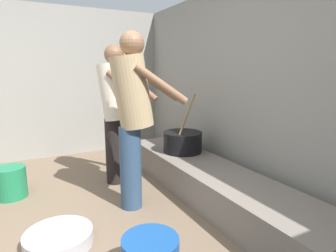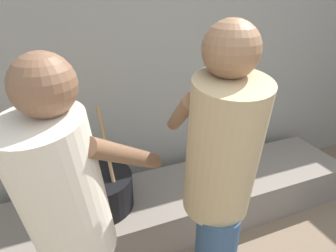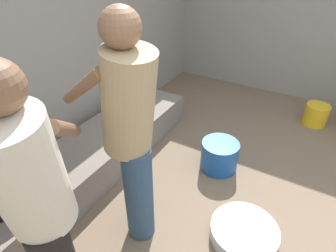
{
  "view_description": "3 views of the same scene",
  "coord_description": "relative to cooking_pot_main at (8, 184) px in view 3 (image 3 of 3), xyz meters",
  "views": [
    {
      "loc": [
        1.92,
        0.2,
        1.29
      ],
      "look_at": [
        -0.27,
        1.34,
        0.79
      ],
      "focal_mm": 30.3,
      "sensor_mm": 36.0,
      "label": 1
    },
    {
      "loc": [
        -1.07,
        0.19,
        1.73
      ],
      "look_at": [
        -0.53,
        1.49,
        1.04
      ],
      "focal_mm": 31.87,
      "sensor_mm": 36.0,
      "label": 2
    },
    {
      "loc": [
        -1.53,
        0.2,
        1.84
      ],
      "look_at": [
        0.05,
        1.12,
        0.65
      ],
      "focal_mm": 29.64,
      "sensor_mm": 36.0,
      "label": 3
    }
  ],
  "objects": [
    {
      "name": "ground_plane",
      "position": [
        0.89,
        -1.86,
        -0.44
      ],
      "size": [
        10.43,
        10.43,
        0.0
      ],
      "primitive_type": "plane",
      "color": "#75604C"
    },
    {
      "name": "cook_in_tan_shirt",
      "position": [
        0.43,
        -0.78,
        0.48
      ],
      "size": [
        0.48,
        0.73,
        1.61
      ],
      "color": "navy",
      "rests_on": "ground_plane"
    },
    {
      "name": "hearth_ledge",
      "position": [
        0.62,
        -0.03,
        -0.28
      ],
      "size": [
        2.77,
        0.6,
        0.32
      ],
      "primitive_type": "cube",
      "color": "slate",
      "rests_on": "ground_plane"
    },
    {
      "name": "block_enclosure_rear",
      "position": [
        0.89,
        0.49,
        0.64
      ],
      "size": [
        5.42,
        0.2,
        2.18
      ],
      "primitive_type": "cube",
      "color": "gray",
      "rests_on": "ground_plane"
    },
    {
      "name": "cook_in_cream_shirt",
      "position": [
        -0.21,
        -0.74,
        0.44
      ],
      "size": [
        0.7,
        0.66,
        1.54
      ],
      "color": "black",
      "rests_on": "ground_plane"
    },
    {
      "name": "bucket_blue_plastic",
      "position": [
        1.4,
        -1.05,
        -0.3
      ],
      "size": [
        0.35,
        0.35,
        0.29
      ],
      "primitive_type": "cylinder",
      "color": "#194C99",
      "rests_on": "ground_plane"
    },
    {
      "name": "bucket_yellow_plastic",
      "position": [
        2.74,
        -1.76,
        -0.32
      ],
      "size": [
        0.27,
        0.27,
        0.25
      ],
      "primitive_type": "cylinder",
      "color": "gold",
      "rests_on": "ground_plane"
    },
    {
      "name": "cooking_pot_main",
      "position": [
        0.0,
        0.0,
        0.0
      ],
      "size": [
        0.46,
        0.46,
        0.69
      ],
      "color": "black",
      "rests_on": "hearth_ledge"
    },
    {
      "name": "metal_mixing_bowl",
      "position": [
        0.75,
        -1.5,
        -0.39
      ],
      "size": [
        0.5,
        0.5,
        0.11
      ],
      "primitive_type": "cylinder",
      "color": "#B7B7BC",
      "rests_on": "ground_plane"
    }
  ]
}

